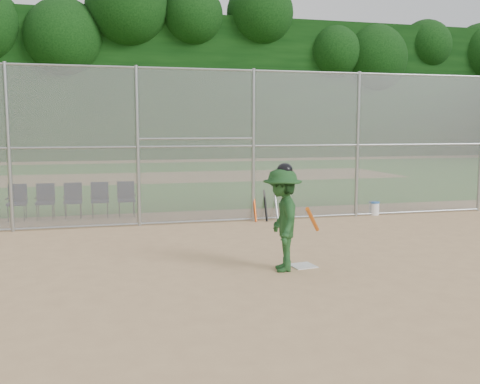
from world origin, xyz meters
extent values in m
plane|color=tan|center=(0.00, 0.00, 0.00)|extent=(100.00, 100.00, 0.00)
plane|color=#2C6C20|center=(0.00, 18.00, 0.01)|extent=(100.00, 100.00, 0.00)
plane|color=tan|center=(0.00, 18.00, 0.01)|extent=(24.00, 24.00, 0.00)
cube|color=gray|center=(0.00, 5.00, 2.00)|extent=(16.00, 0.02, 4.00)
cylinder|color=#9EA3A8|center=(0.00, 5.00, 3.95)|extent=(16.00, 0.05, 0.05)
cube|color=black|center=(0.00, 35.00, 5.50)|extent=(80.00, 5.00, 11.00)
cube|color=silver|center=(0.59, 0.24, 0.01)|extent=(0.47, 0.47, 0.02)
imported|color=#1B451E|center=(0.14, 0.08, 0.90)|extent=(0.87, 1.27, 1.80)
ellipsoid|color=black|center=(0.14, 0.08, 1.77)|extent=(0.27, 0.30, 0.23)
cylinder|color=#DB5F14|center=(0.54, -0.32, 0.95)|extent=(0.49, 0.64, 0.52)
cylinder|color=white|center=(4.60, 5.07, 0.17)|extent=(0.29, 0.29, 0.34)
cylinder|color=#2962B3|center=(4.60, 5.07, 0.36)|extent=(0.30, 0.30, 0.04)
cylinder|color=#D84C14|center=(1.02, 4.93, 0.41)|extent=(0.06, 0.33, 0.82)
cylinder|color=black|center=(1.32, 4.93, 0.41)|extent=(0.06, 0.36, 0.82)
cylinder|color=#B2B2B7|center=(1.62, 4.93, 0.40)|extent=(0.06, 0.39, 0.81)
camera|label=1|loc=(-2.82, -8.58, 2.50)|focal=40.00mm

